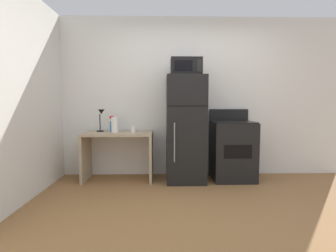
% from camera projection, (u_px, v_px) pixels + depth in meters
% --- Properties ---
extents(ground_plane, '(12.00, 12.00, 0.00)m').
position_uv_depth(ground_plane, '(209.00, 215.00, 2.84)').
color(ground_plane, olive).
extents(wall_back_white, '(5.00, 0.10, 2.60)m').
position_uv_depth(wall_back_white, '(192.00, 97.00, 4.42)').
color(wall_back_white, white).
rests_on(wall_back_white, ground).
extents(desk, '(1.06, 0.55, 0.75)m').
position_uv_depth(desk, '(118.00, 147.00, 4.12)').
color(desk, tan).
rests_on(desk, ground).
extents(desk_lamp, '(0.14, 0.12, 0.35)m').
position_uv_depth(desk_lamp, '(101.00, 117.00, 4.14)').
color(desk_lamp, black).
rests_on(desk_lamp, desk).
extents(paper_towel_roll, '(0.11, 0.11, 0.24)m').
position_uv_depth(paper_towel_roll, '(115.00, 125.00, 4.05)').
color(paper_towel_roll, white).
rests_on(paper_towel_roll, desk).
extents(coffee_mug, '(0.08, 0.08, 0.09)m').
position_uv_depth(coffee_mug, '(134.00, 130.00, 4.02)').
color(coffee_mug, white).
rests_on(coffee_mug, desk).
extents(spray_bottle, '(0.06, 0.06, 0.25)m').
position_uv_depth(spray_bottle, '(112.00, 125.00, 4.19)').
color(spray_bottle, '#2D8CEA').
rests_on(spray_bottle, desk).
extents(refrigerator, '(0.58, 0.68, 1.61)m').
position_uv_depth(refrigerator, '(185.00, 129.00, 4.07)').
color(refrigerator, black).
rests_on(refrigerator, ground).
extents(microwave, '(0.46, 0.35, 0.26)m').
position_uv_depth(microwave, '(186.00, 67.00, 3.96)').
color(microwave, black).
rests_on(microwave, refrigerator).
extents(oven_range, '(0.64, 0.61, 1.10)m').
position_uv_depth(oven_range, '(232.00, 150.00, 4.14)').
color(oven_range, black).
rests_on(oven_range, ground).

